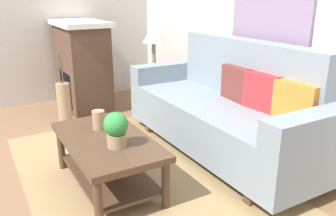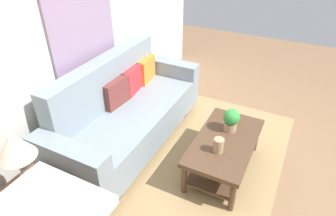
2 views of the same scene
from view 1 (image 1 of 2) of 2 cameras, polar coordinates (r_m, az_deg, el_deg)
ground_plane at (r=2.89m, az=-13.69°, el=-13.39°), size 9.29×9.29×0.00m
wall_back at (r=3.52m, az=17.73°, el=15.16°), size 5.29×0.10×2.70m
wall_left at (r=5.21m, az=-18.82°, el=15.83°), size 0.10×4.91×2.70m
area_rug at (r=3.03m, az=-4.48°, el=-11.12°), size 2.81×1.80×0.01m
couch at (r=3.35m, az=9.38°, el=-0.40°), size 2.23×0.84×1.08m
throw_pillow_maroon at (r=3.36m, az=11.26°, el=3.97°), size 0.37×0.15×0.32m
throw_pillow_crimson at (r=3.12m, az=15.41°, el=2.53°), size 0.37×0.16×0.32m
throw_pillow_orange at (r=2.90m, az=20.22°, el=0.85°), size 0.37×0.16×0.32m
coffee_table at (r=2.79m, az=-9.94°, el=-6.99°), size 1.10×0.60×0.43m
tabletop_vase at (r=2.90m, az=-11.33°, el=-1.91°), size 0.10×0.10×0.16m
potted_plant_tabletop at (r=2.52m, az=-8.51°, el=-3.33°), size 0.18×0.18×0.26m
side_table at (r=4.52m, az=-2.26°, el=2.73°), size 0.44×0.44×0.56m
table_lamp at (r=4.38m, az=-2.38°, el=11.77°), size 0.28×0.28×0.57m
fireplace at (r=4.76m, az=-13.82°, el=6.82°), size 1.02×0.58×1.16m
floor_vase at (r=4.20m, az=-16.64°, el=0.46°), size 0.16×0.16×0.52m
floor_vase_branch_a at (r=4.08m, az=-17.13°, el=6.28°), size 0.04×0.04×0.36m
floor_vase_branch_b at (r=4.11m, az=-16.99°, el=6.38°), size 0.03×0.03×0.36m
floor_vase_branch_c at (r=4.10m, az=-17.46°, el=6.31°), size 0.03×0.01×0.36m
framed_painting at (r=3.50m, az=16.43°, el=16.15°), size 0.99×0.03×0.96m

